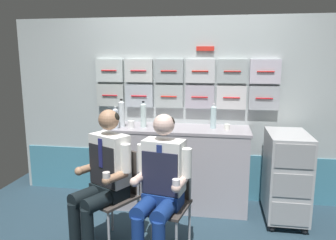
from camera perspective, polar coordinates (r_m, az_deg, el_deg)
galley_bulkhead at (r=3.88m, az=3.19°, el=1.69°), size 4.20×0.14×2.15m
galley_counter at (r=3.77m, az=1.67°, el=-8.18°), size 1.59×0.53×0.92m
service_trolley at (r=3.63m, az=19.90°, el=-8.92°), size 0.40×0.65×0.94m
folding_chair_left at (r=3.07m, az=-8.83°, el=-11.28°), size 0.54×0.54×0.87m
crew_member_left at (r=2.91m, az=-11.29°, el=-9.39°), size 0.57×0.66×1.25m
folding_chair_center at (r=2.89m, az=-0.15°, el=-12.59°), size 0.47×0.47×0.87m
crew_member_center at (r=2.69m, az=-1.40°, el=-11.06°), size 0.48×0.62×1.24m
water_bottle_clear at (r=3.60m, az=-9.17°, el=0.31°), size 0.06×0.06×0.25m
water_bottle_short at (r=3.69m, az=-8.10°, el=1.12°), size 0.07×0.07×0.32m
water_bottle_blue_cap at (r=3.62m, az=7.94°, el=0.60°), size 0.06×0.06×0.28m
sparkling_bottle_green at (r=3.65m, az=-4.32°, el=0.91°), size 0.06×0.06×0.29m
espresso_cup_small at (r=3.63m, az=-6.47°, el=-0.73°), size 0.07×0.07×0.08m
coffee_cup_white at (r=3.61m, az=10.28°, el=-1.14°), size 0.06×0.06×0.06m
paper_cup_tan at (r=3.74m, az=-1.72°, el=-0.37°), size 0.06×0.06×0.08m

